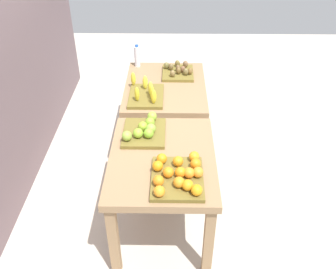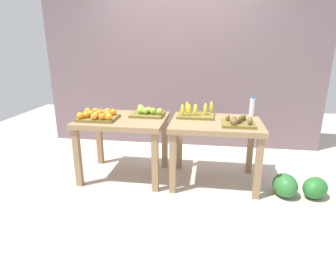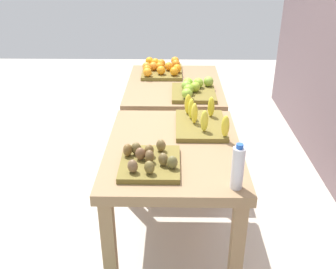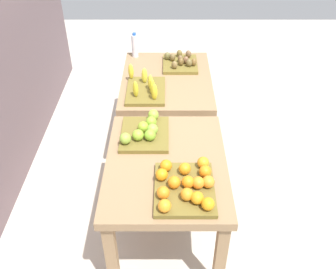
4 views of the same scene
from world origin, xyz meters
TOP-DOWN VIEW (x-y plane):
  - ground_plane at (0.00, 0.00)m, footprint 8.00×8.00m
  - display_table_left at (-0.56, 0.00)m, footprint 1.04×0.80m
  - display_table_right at (0.56, 0.00)m, footprint 1.04×0.80m
  - orange_bin at (-0.82, -0.12)m, footprint 0.47×0.38m
  - apple_bin at (-0.29, 0.15)m, footprint 0.42×0.34m
  - banana_crate at (0.31, 0.18)m, footprint 0.44×0.33m
  - kiwi_bin at (0.80, -0.13)m, footprint 0.36×0.32m
  - water_bottle at (0.99, 0.31)m, footprint 0.06×0.06m
  - watermelon_pile at (1.48, -0.24)m, footprint 0.67×0.37m

SIDE VIEW (x-z plane):
  - ground_plane at x=0.00m, z-range 0.00..0.00m
  - watermelon_pile at x=1.48m, z-range 0.00..0.25m
  - display_table_left at x=-0.56m, z-range 0.27..1.04m
  - display_table_right at x=0.56m, z-range 0.27..1.04m
  - kiwi_bin at x=0.80m, z-range 0.75..0.85m
  - banana_crate at x=0.31m, z-range 0.72..0.89m
  - apple_bin at x=-0.29m, z-range 0.75..0.86m
  - orange_bin at x=-0.82m, z-range 0.76..0.86m
  - water_bottle at x=0.99m, z-range 0.76..1.00m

